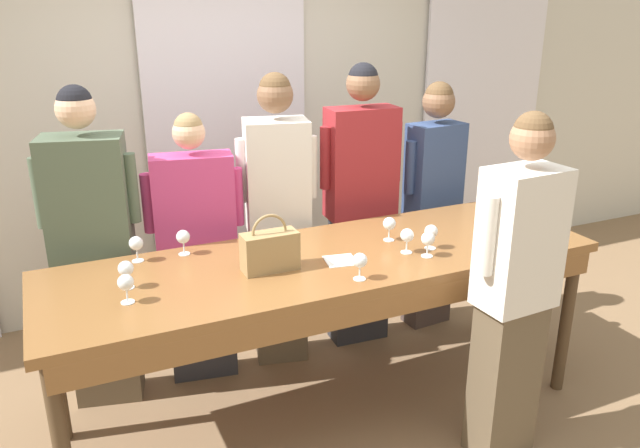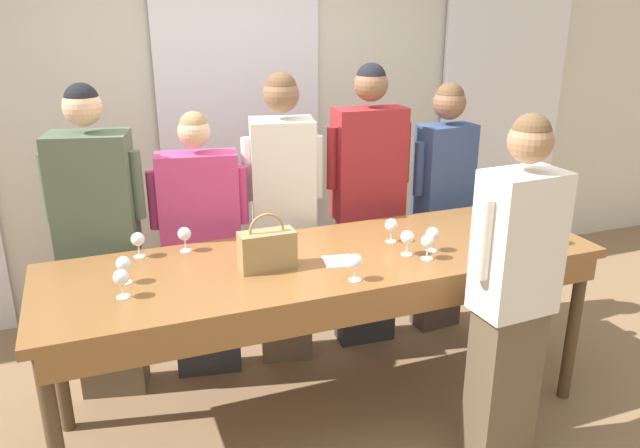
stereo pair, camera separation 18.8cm
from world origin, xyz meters
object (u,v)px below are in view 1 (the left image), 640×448
(wine_glass_front_right, at_px, (389,224))
(wine_glass_by_bottle, at_px, (136,244))
(wine_glass_center_right, at_px, (431,232))
(guest_olive_jacket, at_px, (94,251))
(tasting_bar, at_px, (329,273))
(wine_glass_front_mid, at_px, (126,283))
(wine_glass_back_left, at_px, (504,194))
(wine_glass_back_mid, at_px, (546,223))
(handbag, at_px, (270,250))
(wine_glass_front_left, at_px, (183,237))
(wine_glass_center_mid, at_px, (360,261))
(guest_pink_top, at_px, (197,250))
(wine_glass_back_right, at_px, (407,236))
(wine_glass_near_host, at_px, (428,239))
(wine_bottle, at_px, (516,206))
(host_pouring, at_px, (515,291))
(guest_cream_sweater, at_px, (278,220))
(guest_navy_coat, at_px, (432,201))
(guest_striped_shirt, at_px, (360,205))
(wine_glass_center_left, at_px, (126,269))

(wine_glass_front_right, xyz_separation_m, wine_glass_by_bottle, (-1.31, 0.27, -0.00))
(wine_glass_center_right, relative_size, guest_olive_jacket, 0.07)
(tasting_bar, relative_size, wine_glass_front_mid, 21.55)
(wine_glass_back_left, distance_m, wine_glass_back_mid, 0.55)
(handbag, height_order, wine_glass_front_left, handbag)
(wine_glass_front_left, relative_size, wine_glass_front_mid, 1.00)
(wine_glass_center_mid, distance_m, guest_pink_top, 1.16)
(wine_glass_back_right, distance_m, wine_glass_near_host, 0.11)
(wine_glass_back_left, relative_size, wine_glass_by_bottle, 1.00)
(wine_bottle, height_order, wine_glass_center_mid, wine_bottle)
(wine_glass_front_right, xyz_separation_m, host_pouring, (0.26, -0.72, -0.14))
(guest_olive_jacket, xyz_separation_m, guest_cream_sweater, (1.07, -0.00, 0.02))
(wine_glass_front_left, bearing_deg, guest_pink_top, 67.17)
(tasting_bar, relative_size, wine_glass_front_left, 21.55)
(guest_cream_sweater, bearing_deg, wine_bottle, -30.44)
(guest_navy_coat, bearing_deg, guest_striped_shirt, 180.00)
(handbag, bearing_deg, host_pouring, -31.81)
(wine_glass_back_mid, xyz_separation_m, guest_navy_coat, (-0.09, 0.95, -0.13))
(wine_glass_front_left, xyz_separation_m, wine_glass_center_right, (1.22, -0.47, 0.00))
(wine_glass_near_host, relative_size, host_pouring, 0.08)
(wine_glass_by_bottle, relative_size, guest_navy_coat, 0.08)
(guest_cream_sweater, height_order, host_pouring, guest_cream_sweater)
(wine_glass_near_host, height_order, host_pouring, host_pouring)
(wine_glass_center_left, height_order, guest_striped_shirt, guest_striped_shirt)
(wine_glass_back_left, relative_size, guest_navy_coat, 0.08)
(wine_glass_back_left, relative_size, wine_glass_back_mid, 1.00)
(wine_glass_front_mid, height_order, guest_cream_sweater, guest_cream_sweater)
(wine_glass_center_mid, distance_m, wine_glass_by_bottle, 1.14)
(handbag, height_order, wine_glass_by_bottle, handbag)
(wine_glass_front_mid, distance_m, wine_glass_center_left, 0.16)
(wine_glass_front_left, distance_m, guest_olive_jacket, 0.56)
(wine_bottle, relative_size, wine_glass_center_mid, 2.45)
(handbag, relative_size, host_pouring, 0.16)
(guest_olive_jacket, distance_m, guest_cream_sweater, 1.07)
(handbag, bearing_deg, wine_glass_by_bottle, 146.70)
(guest_olive_jacket, height_order, host_pouring, guest_olive_jacket)
(guest_olive_jacket, bearing_deg, handbag, -43.15)
(host_pouring, bearing_deg, wine_glass_back_left, 53.15)
(wine_glass_back_mid, relative_size, guest_olive_jacket, 0.07)
(wine_glass_back_mid, height_order, wine_glass_by_bottle, same)
(wine_glass_near_host, relative_size, wine_glass_by_bottle, 1.00)
(guest_cream_sweater, bearing_deg, wine_glass_back_left, -17.15)
(wine_glass_front_right, xyz_separation_m, guest_olive_jacket, (-1.50, 0.61, -0.13))
(wine_glass_near_host, height_order, guest_cream_sweater, guest_cream_sweater)
(wine_glass_back_right, distance_m, wine_glass_by_bottle, 1.39)
(wine_glass_front_left, height_order, guest_pink_top, guest_pink_top)
(wine_glass_back_right, bearing_deg, wine_glass_center_left, 173.20)
(guest_pink_top, xyz_separation_m, guest_striped_shirt, (1.08, 0.00, 0.13))
(wine_glass_center_right, height_order, guest_olive_jacket, guest_olive_jacket)
(wine_glass_by_bottle, bearing_deg, wine_glass_front_mid, -104.31)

